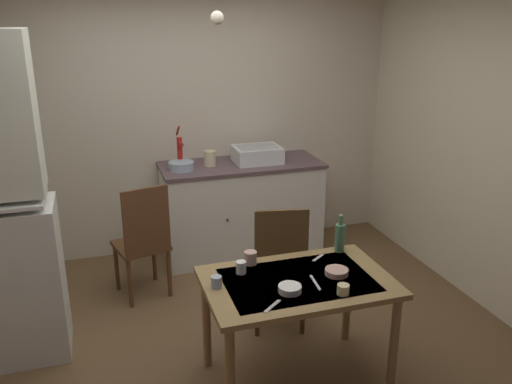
{
  "coord_description": "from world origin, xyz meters",
  "views": [
    {
      "loc": [
        -0.86,
        -3.2,
        2.28
      ],
      "look_at": [
        0.2,
        0.15,
        1.09
      ],
      "focal_mm": 37.07,
      "sensor_mm": 36.0,
      "label": 1
    }
  ],
  "objects_px": {
    "mixing_bowl_counter": "(181,166)",
    "glass_bottle": "(340,237)",
    "hand_pump": "(180,149)",
    "teacup_cream": "(241,267)",
    "chair_by_counter": "(143,240)",
    "sink_basin": "(257,154)",
    "dining_table": "(297,293)",
    "chair_far_side": "(279,266)",
    "serving_bowl_wide": "(290,289)"
  },
  "relations": [
    {
      "from": "dining_table",
      "to": "chair_by_counter",
      "type": "xyz_separation_m",
      "value": [
        -0.81,
        1.36,
        -0.11
      ]
    },
    {
      "from": "dining_table",
      "to": "chair_by_counter",
      "type": "bearing_deg",
      "value": 120.63
    },
    {
      "from": "mixing_bowl_counter",
      "to": "teacup_cream",
      "type": "xyz_separation_m",
      "value": [
        0.07,
        -1.73,
        -0.2
      ]
    },
    {
      "from": "sink_basin",
      "to": "glass_bottle",
      "type": "relative_size",
      "value": 1.66
    },
    {
      "from": "chair_by_counter",
      "to": "serving_bowl_wide",
      "type": "bearing_deg",
      "value": -64.59
    },
    {
      "from": "hand_pump",
      "to": "chair_far_side",
      "type": "height_order",
      "value": "hand_pump"
    },
    {
      "from": "chair_far_side",
      "to": "serving_bowl_wide",
      "type": "height_order",
      "value": "chair_far_side"
    },
    {
      "from": "chair_far_side",
      "to": "teacup_cream",
      "type": "bearing_deg",
      "value": -134.73
    },
    {
      "from": "chair_far_side",
      "to": "dining_table",
      "type": "bearing_deg",
      "value": -98.98
    },
    {
      "from": "chair_by_counter",
      "to": "chair_far_side",
      "type": "bearing_deg",
      "value": -40.37
    },
    {
      "from": "hand_pump",
      "to": "teacup_cream",
      "type": "bearing_deg",
      "value": -88.12
    },
    {
      "from": "mixing_bowl_counter",
      "to": "chair_far_side",
      "type": "xyz_separation_m",
      "value": [
        0.47,
        -1.33,
        -0.44
      ]
    },
    {
      "from": "sink_basin",
      "to": "chair_far_side",
      "type": "bearing_deg",
      "value": -101.02
    },
    {
      "from": "hand_pump",
      "to": "chair_by_counter",
      "type": "relative_size",
      "value": 0.39
    },
    {
      "from": "sink_basin",
      "to": "chair_far_side",
      "type": "relative_size",
      "value": 0.44
    },
    {
      "from": "mixing_bowl_counter",
      "to": "glass_bottle",
      "type": "distance_m",
      "value": 1.82
    },
    {
      "from": "hand_pump",
      "to": "teacup_cream",
      "type": "relative_size",
      "value": 4.88
    },
    {
      "from": "dining_table",
      "to": "serving_bowl_wide",
      "type": "relative_size",
      "value": 8.36
    },
    {
      "from": "glass_bottle",
      "to": "hand_pump",
      "type": "bearing_deg",
      "value": 114.79
    },
    {
      "from": "dining_table",
      "to": "glass_bottle",
      "type": "relative_size",
      "value": 4.36
    },
    {
      "from": "chair_far_side",
      "to": "glass_bottle",
      "type": "relative_size",
      "value": 3.76
    },
    {
      "from": "hand_pump",
      "to": "dining_table",
      "type": "relative_size",
      "value": 0.34
    },
    {
      "from": "mixing_bowl_counter",
      "to": "dining_table",
      "type": "height_order",
      "value": "mixing_bowl_counter"
    },
    {
      "from": "sink_basin",
      "to": "chair_by_counter",
      "type": "xyz_separation_m",
      "value": [
        -1.17,
        -0.61,
        -0.48
      ]
    },
    {
      "from": "sink_basin",
      "to": "dining_table",
      "type": "height_order",
      "value": "sink_basin"
    },
    {
      "from": "dining_table",
      "to": "teacup_cream",
      "type": "distance_m",
      "value": 0.39
    },
    {
      "from": "hand_pump",
      "to": "mixing_bowl_counter",
      "type": "bearing_deg",
      "value": -95.94
    },
    {
      "from": "hand_pump",
      "to": "chair_by_counter",
      "type": "height_order",
      "value": "hand_pump"
    },
    {
      "from": "mixing_bowl_counter",
      "to": "glass_bottle",
      "type": "height_order",
      "value": "mixing_bowl_counter"
    },
    {
      "from": "hand_pump",
      "to": "glass_bottle",
      "type": "xyz_separation_m",
      "value": [
        0.79,
        -1.72,
        -0.26
      ]
    },
    {
      "from": "teacup_cream",
      "to": "chair_by_counter",
      "type": "bearing_deg",
      "value": 113.0
    },
    {
      "from": "glass_bottle",
      "to": "chair_by_counter",
      "type": "bearing_deg",
      "value": 139.17
    },
    {
      "from": "hand_pump",
      "to": "glass_bottle",
      "type": "distance_m",
      "value": 1.91
    },
    {
      "from": "mixing_bowl_counter",
      "to": "teacup_cream",
      "type": "bearing_deg",
      "value": -87.69
    },
    {
      "from": "chair_far_side",
      "to": "teacup_cream",
      "type": "distance_m",
      "value": 0.62
    },
    {
      "from": "chair_by_counter",
      "to": "glass_bottle",
      "type": "distance_m",
      "value": 1.66
    },
    {
      "from": "teacup_cream",
      "to": "chair_far_side",
      "type": "bearing_deg",
      "value": 45.27
    },
    {
      "from": "serving_bowl_wide",
      "to": "hand_pump",
      "type": "bearing_deg",
      "value": 97.14
    },
    {
      "from": "chair_by_counter",
      "to": "serving_bowl_wide",
      "type": "xyz_separation_m",
      "value": [
        0.71,
        -1.49,
        0.23
      ]
    },
    {
      "from": "chair_far_side",
      "to": "sink_basin",
      "type": "bearing_deg",
      "value": 78.98
    },
    {
      "from": "chair_by_counter",
      "to": "serving_bowl_wide",
      "type": "relative_size",
      "value": 7.21
    },
    {
      "from": "chair_far_side",
      "to": "glass_bottle",
      "type": "height_order",
      "value": "chair_far_side"
    },
    {
      "from": "teacup_cream",
      "to": "glass_bottle",
      "type": "relative_size",
      "value": 0.3
    },
    {
      "from": "sink_basin",
      "to": "mixing_bowl_counter",
      "type": "bearing_deg",
      "value": -176.14
    },
    {
      "from": "mixing_bowl_counter",
      "to": "serving_bowl_wide",
      "type": "xyz_separation_m",
      "value": [
        0.28,
        -2.05,
        -0.22
      ]
    },
    {
      "from": "chair_far_side",
      "to": "glass_bottle",
      "type": "xyz_separation_m",
      "value": [
        0.33,
        -0.3,
        0.31
      ]
    },
    {
      "from": "chair_by_counter",
      "to": "teacup_cream",
      "type": "relative_size",
      "value": 12.49
    },
    {
      "from": "serving_bowl_wide",
      "to": "glass_bottle",
      "type": "xyz_separation_m",
      "value": [
        0.53,
        0.42,
        0.09
      ]
    },
    {
      "from": "chair_far_side",
      "to": "chair_by_counter",
      "type": "xyz_separation_m",
      "value": [
        -0.9,
        0.77,
        -0.0
      ]
    },
    {
      "from": "dining_table",
      "to": "teacup_cream",
      "type": "height_order",
      "value": "teacup_cream"
    }
  ]
}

